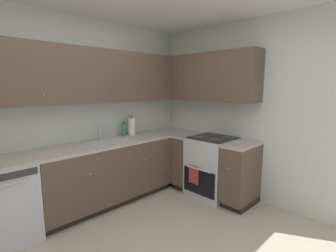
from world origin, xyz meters
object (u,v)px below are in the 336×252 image
(paper_towel_roll, at_px, (132,127))
(oven_range, at_px, (212,166))
(dishwasher, at_px, (3,203))
(soap_bottle, at_px, (124,129))

(paper_towel_roll, bearing_deg, oven_range, -55.32)
(dishwasher, height_order, paper_towel_roll, paper_towel_roll)
(dishwasher, bearing_deg, paper_towel_roll, 5.07)
(dishwasher, distance_m, oven_range, 2.68)
(oven_range, relative_size, soap_bottle, 4.48)
(oven_range, distance_m, soap_bottle, 1.47)
(soap_bottle, bearing_deg, paper_towel_roll, -8.34)
(oven_range, xyz_separation_m, soap_bottle, (-0.86, 1.06, 0.54))
(oven_range, relative_size, paper_towel_roll, 3.15)
(dishwasher, xyz_separation_m, oven_range, (2.53, -0.88, 0.02))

